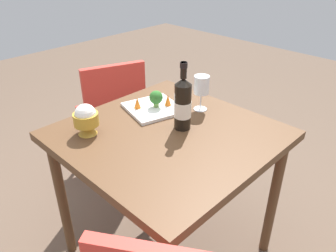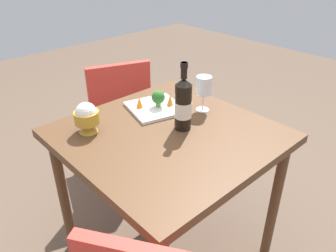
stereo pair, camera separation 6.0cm
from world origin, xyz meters
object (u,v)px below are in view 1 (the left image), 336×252
(carrot_garnish_right, at_px, (137,103))
(wine_glass, at_px, (201,86))
(rice_bowl, at_px, (86,119))
(broccoli_floret, at_px, (156,98))
(carrot_garnish_left, at_px, (168,100))
(wine_bottle, at_px, (183,104))
(serving_plate, at_px, (153,108))
(chair_by_wall, at_px, (113,108))

(carrot_garnish_right, bearing_deg, wine_glass, 137.76)
(rice_bowl, distance_m, broccoli_floret, 0.38)
(rice_bowl, height_order, carrot_garnish_left, rice_bowl)
(wine_bottle, height_order, broccoli_floret, wine_bottle)
(serving_plate, relative_size, carrot_garnish_left, 5.31)
(carrot_garnish_left, bearing_deg, broccoli_floret, -28.36)
(chair_by_wall, relative_size, serving_plate, 2.77)
(wine_glass, distance_m, rice_bowl, 0.57)
(rice_bowl, relative_size, serving_plate, 0.46)
(wine_bottle, xyz_separation_m, serving_plate, (-0.03, -0.23, -0.11))
(wine_bottle, distance_m, rice_bowl, 0.43)
(wine_bottle, bearing_deg, serving_plate, -98.20)
(chair_by_wall, relative_size, carrot_garnish_left, 14.74)
(rice_bowl, distance_m, carrot_garnish_right, 0.30)
(wine_glass, distance_m, carrot_garnish_left, 0.19)
(wine_bottle, height_order, wine_glass, wine_bottle)
(chair_by_wall, xyz_separation_m, carrot_garnish_right, (0.20, 0.50, 0.28))
(broccoli_floret, xyz_separation_m, carrot_garnish_left, (-0.05, 0.03, -0.02))
(broccoli_floret, bearing_deg, carrot_garnish_left, 151.64)
(wine_glass, bearing_deg, carrot_garnish_left, -50.76)
(rice_bowl, xyz_separation_m, carrot_garnish_right, (-0.30, -0.01, -0.03))
(chair_by_wall, height_order, carrot_garnish_right, chair_by_wall)
(serving_plate, bearing_deg, carrot_garnish_right, -34.70)
(wine_bottle, relative_size, carrot_garnish_right, 5.42)
(serving_plate, bearing_deg, chair_by_wall, -104.25)
(wine_bottle, bearing_deg, wine_glass, -163.22)
(serving_plate, relative_size, carrot_garnish_right, 5.34)
(rice_bowl, relative_size, broccoli_floret, 1.65)
(carrot_garnish_left, xyz_separation_m, carrot_garnish_right, (0.13, -0.09, -0.00))
(wine_glass, height_order, broccoli_floret, wine_glass)
(carrot_garnish_right, bearing_deg, carrot_garnish_left, 146.82)
(chair_by_wall, distance_m, wine_glass, 0.80)
(chair_by_wall, distance_m, carrot_garnish_right, 0.61)
(carrot_garnish_left, distance_m, carrot_garnish_right, 0.16)
(wine_glass, distance_m, carrot_garnish_right, 0.33)
(carrot_garnish_left, height_order, carrot_garnish_right, same)
(wine_bottle, xyz_separation_m, carrot_garnish_right, (0.03, -0.27, -0.08))
(broccoli_floret, distance_m, carrot_garnish_right, 0.10)
(chair_by_wall, xyz_separation_m, serving_plate, (0.14, 0.55, 0.24))
(chair_by_wall, bearing_deg, wine_glass, -67.48)
(wine_glass, height_order, carrot_garnish_left, wine_glass)
(wine_glass, height_order, serving_plate, wine_glass)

